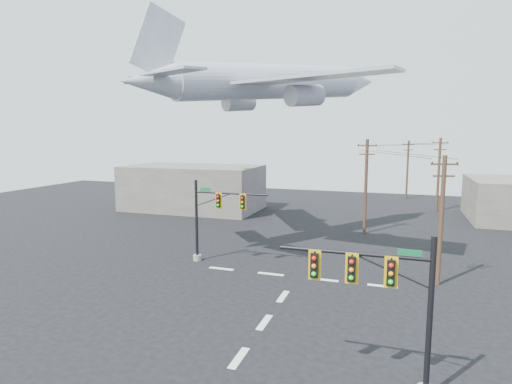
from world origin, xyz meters
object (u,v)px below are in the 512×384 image
(signal_mast_far, at_px, (211,219))
(utility_pole_a, at_px, (441,218))
(utility_pole_b, at_px, (366,185))
(utility_pole_c, at_px, (439,173))
(signal_mast_near, at_px, (389,304))
(airliner, at_px, (271,83))
(utility_pole_d, at_px, (407,168))

(signal_mast_far, relative_size, utility_pole_a, 0.75)
(utility_pole_b, bearing_deg, utility_pole_c, 69.74)
(signal_mast_near, bearing_deg, airliner, 117.92)
(utility_pole_a, relative_size, airliner, 0.36)
(signal_mast_near, bearing_deg, signal_mast_far, 135.24)
(airliner, bearing_deg, utility_pole_a, -80.64)
(signal_mast_near, height_order, utility_pole_b, utility_pole_b)
(signal_mast_far, bearing_deg, utility_pole_d, 69.46)
(utility_pole_d, bearing_deg, signal_mast_near, -112.14)
(utility_pole_b, height_order, utility_pole_d, utility_pole_b)
(airliner, bearing_deg, utility_pole_b, -12.24)
(signal_mast_far, bearing_deg, utility_pole_a, 0.55)
(signal_mast_far, relative_size, utility_pole_b, 0.68)
(signal_mast_near, distance_m, utility_pole_c, 44.85)
(utility_pole_b, bearing_deg, utility_pole_d, 87.17)
(utility_pole_c, bearing_deg, utility_pole_d, 122.35)
(signal_mast_near, xyz_separation_m, signal_mast_far, (-14.01, 13.89, -0.13))
(signal_mast_near, xyz_separation_m, utility_pole_a, (3.02, 14.05, 0.97))
(signal_mast_near, height_order, signal_mast_far, signal_mast_far)
(utility_pole_c, height_order, utility_pole_d, utility_pole_c)
(utility_pole_c, bearing_deg, signal_mast_far, -109.04)
(signal_mast_near, distance_m, airliner, 26.18)
(utility_pole_d, xyz_separation_m, airliner, (-12.56, -34.32, 10.08))
(signal_mast_far, relative_size, utility_pole_d, 0.72)
(utility_pole_a, distance_m, utility_pole_b, 15.47)
(signal_mast_near, xyz_separation_m, utility_pole_c, (5.22, 44.52, 1.43))
(utility_pole_c, relative_size, airliner, 0.39)
(utility_pole_a, height_order, utility_pole_b, utility_pole_b)
(utility_pole_b, xyz_separation_m, utility_pole_c, (8.24, 16.23, 0.01))
(signal_mast_far, height_order, utility_pole_d, utility_pole_d)
(utility_pole_a, relative_size, utility_pole_c, 0.91)
(utility_pole_c, xyz_separation_m, utility_pole_d, (-3.74, 10.70, -0.29))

